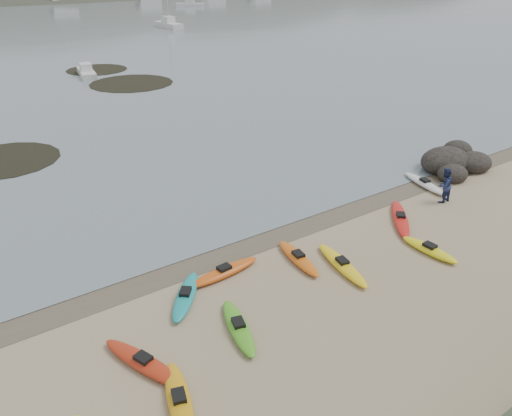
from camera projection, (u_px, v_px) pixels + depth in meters
ground at (256, 236)px, 24.01m from camera, size 600.00×600.00×0.00m
wet_sand at (260, 238)px, 23.79m from camera, size 60.00×60.00×0.00m
kayaks at (294, 280)px, 20.44m from camera, size 22.93×9.94×0.34m
person_east at (444, 185)px, 26.96m from camera, size 0.96×0.75×1.94m
rock_cluster at (453, 165)px, 31.63m from camera, size 5.19×3.80×1.71m
kelp_mats at (96, 93)px, 49.22m from camera, size 23.50×32.90×0.04m
moored_boats at (20, 33)px, 85.04m from camera, size 106.49×79.15×1.16m
far_hills at (56, 38)px, 193.77m from camera, size 550.00×135.00×80.00m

